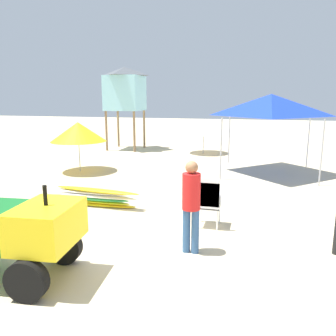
{
  "coord_description": "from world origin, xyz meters",
  "views": [
    {
      "loc": [
        2.21,
        -5.37,
        2.73
      ],
      "look_at": [
        -0.03,
        2.98,
        0.93
      ],
      "focal_mm": 36.01,
      "sensor_mm": 36.0,
      "label": 1
    }
  ],
  "objects": [
    {
      "name": "surfboard_pile",
      "position": [
        -1.82,
        2.17,
        0.24
      ],
      "size": [
        2.6,
        0.51,
        0.48
      ],
      "color": "yellow",
      "rests_on": "ground"
    },
    {
      "name": "lifeguard_tower",
      "position": [
        -4.75,
        11.69,
        3.21
      ],
      "size": [
        1.98,
        1.98,
        4.33
      ],
      "color": "olive",
      "rests_on": "ground"
    },
    {
      "name": "beach_umbrella_mid",
      "position": [
        -4.27,
        5.86,
        1.5
      ],
      "size": [
        2.05,
        2.05,
        1.86
      ],
      "color": "beige",
      "rests_on": "ground"
    },
    {
      "name": "ground",
      "position": [
        0.0,
        0.0,
        0.0
      ],
      "size": [
        80.0,
        80.0,
        0.0
      ],
      "primitive_type": "plane",
      "color": "beige"
    },
    {
      "name": "beach_umbrella_far",
      "position": [
        -0.45,
        11.35,
        1.33
      ],
      "size": [
        2.02,
        2.02,
        1.69
      ],
      "color": "beige",
      "rests_on": "ground"
    },
    {
      "name": "stacked_plastic_chairs",
      "position": [
        1.26,
        1.47,
        0.65
      ],
      "size": [
        0.48,
        0.48,
        1.11
      ],
      "color": "white",
      "rests_on": "ground"
    },
    {
      "name": "popup_canopy",
      "position": [
        2.59,
        7.44,
        2.49
      ],
      "size": [
        3.18,
        3.18,
        2.88
      ],
      "color": "#B2B2B7",
      "rests_on": "ground"
    },
    {
      "name": "lifeguard_near_center",
      "position": [
        1.14,
        0.2,
        0.96
      ],
      "size": [
        0.32,
        0.32,
        1.68
      ],
      "color": "#33598C",
      "rests_on": "ground"
    }
  ]
}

